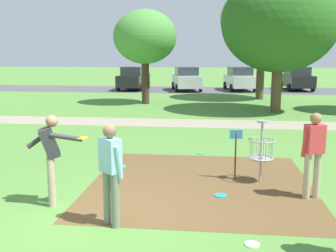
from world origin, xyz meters
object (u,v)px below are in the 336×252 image
at_px(frisbee_near_basket, 221,196).
at_px(parked_car_center_left, 186,79).
at_px(player_throwing, 51,154).
at_px(parked_car_rightmost, 297,78).
at_px(player_waiting_right, 314,151).
at_px(disc_golf_basket, 258,149).
at_px(player_waiting_left, 111,169).
at_px(tree_mid_left, 280,23).
at_px(parked_car_center_right, 240,79).
at_px(frisbee_mid_grass, 252,244).
at_px(tree_near_left, 263,20).
at_px(tree_near_right, 145,37).
at_px(parked_car_leftmost, 134,78).
at_px(frisbee_far_left, 201,153).

height_order(frisbee_near_basket, parked_car_center_left, parked_car_center_left).
xyz_separation_m(player_throwing, parked_car_rightmost, (9.54, 25.41, -0.06)).
xyz_separation_m(player_throwing, player_waiting_right, (4.94, 0.89, -0.02)).
height_order(disc_golf_basket, player_waiting_left, player_waiting_left).
xyz_separation_m(tree_mid_left, parked_car_center_right, (-1.00, 11.79, -3.35)).
bearing_deg(player_throwing, parked_car_center_left, 87.86).
bearing_deg(frisbee_mid_grass, parked_car_center_right, 86.80).
relative_size(player_waiting_right, parked_car_center_right, 0.39).
relative_size(player_waiting_left, frisbee_mid_grass, 7.57).
height_order(frisbee_mid_grass, tree_near_left, tree_near_left).
distance_m(tree_near_right, parked_car_center_right, 11.33).
bearing_deg(player_throwing, frisbee_mid_grass, -19.03).
bearing_deg(parked_car_center_left, parked_car_leftmost, 178.20).
distance_m(parked_car_leftmost, parked_car_center_right, 8.38).
bearing_deg(tree_near_left, player_throwing, -107.67).
height_order(frisbee_mid_grass, frisbee_far_left, same).
height_order(player_throwing, tree_near_left, tree_near_left).
relative_size(frisbee_mid_grass, parked_car_leftmost, 0.05).
bearing_deg(frisbee_mid_grass, parked_car_center_left, 96.07).
xyz_separation_m(frisbee_mid_grass, tree_near_right, (-4.46, 16.73, 3.73)).
bearing_deg(frisbee_far_left, player_waiting_left, -104.82).
xyz_separation_m(frisbee_near_basket, parked_car_leftmost, (-6.49, 23.46, 0.91)).
bearing_deg(parked_car_center_right, tree_mid_left, -85.14).
bearing_deg(disc_golf_basket, parked_car_center_left, 97.89).
relative_size(disc_golf_basket, tree_near_left, 0.20).
bearing_deg(parked_car_leftmost, player_waiting_left, -79.46).
distance_m(frisbee_far_left, parked_car_rightmost, 22.30).
xyz_separation_m(player_waiting_right, parked_car_center_left, (-4.04, 23.23, -0.05)).
distance_m(player_throwing, tree_near_right, 15.75).
distance_m(player_waiting_right, tree_near_right, 15.95).
distance_m(player_throwing, frisbee_mid_grass, 3.93).
relative_size(tree_near_left, tree_near_right, 1.34).
height_order(frisbee_far_left, tree_mid_left, tree_mid_left).
xyz_separation_m(tree_near_right, parked_car_rightmost, (10.40, 9.92, -2.82)).
height_order(player_waiting_left, parked_car_rightmost, parked_car_rightmost).
bearing_deg(frisbee_far_left, tree_mid_left, 68.78).
height_order(frisbee_near_basket, frisbee_far_left, same).
height_order(player_waiting_right, parked_car_center_right, parked_car_center_right).
bearing_deg(frisbee_mid_grass, player_waiting_right, 57.82).
bearing_deg(frisbee_near_basket, tree_mid_left, 76.65).
bearing_deg(parked_car_center_left, parked_car_center_right, 8.37).
distance_m(tree_mid_left, parked_car_leftmost, 15.07).
height_order(player_throwing, frisbee_mid_grass, player_throwing).
bearing_deg(frisbee_near_basket, frisbee_far_left, 98.42).
bearing_deg(frisbee_far_left, parked_car_rightmost, 72.04).
xyz_separation_m(player_waiting_right, frisbee_mid_grass, (-1.34, -2.13, -0.96)).
bearing_deg(player_waiting_right, tree_near_left, 86.86).
height_order(frisbee_far_left, parked_car_center_left, parked_car_center_left).
height_order(tree_near_left, parked_car_rightmost, tree_near_left).
bearing_deg(frisbee_near_basket, player_waiting_right, 3.08).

